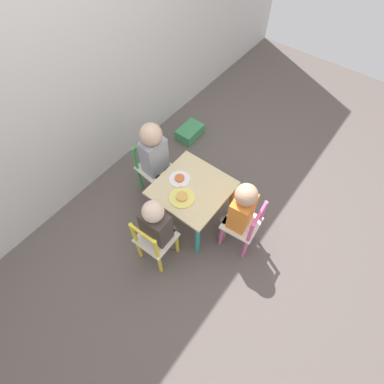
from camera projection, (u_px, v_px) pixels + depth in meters
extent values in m
plane|color=#5B514C|center=(192.00, 215.00, 2.67)|extent=(6.00, 6.00, 0.00)
cube|color=silver|center=(69.00, 32.00, 1.95)|extent=(6.00, 0.06, 2.60)
cube|color=beige|center=(192.00, 188.00, 2.33)|extent=(0.55, 0.55, 0.02)
cylinder|color=teal|center=(198.00, 240.00, 2.31)|extent=(0.04, 0.04, 0.41)
cylinder|color=orange|center=(232.00, 198.00, 2.53)|extent=(0.04, 0.04, 0.41)
cylinder|color=#8E51BC|center=(151.00, 207.00, 2.48)|extent=(0.04, 0.04, 0.41)
cylinder|color=#387AD1|center=(187.00, 171.00, 2.69)|extent=(0.04, 0.04, 0.41)
cube|color=silver|center=(156.00, 238.00, 2.23)|extent=(0.27, 0.27, 0.02)
cylinder|color=yellow|center=(177.00, 243.00, 2.36)|extent=(0.03, 0.03, 0.28)
cylinder|color=yellow|center=(157.00, 229.00, 2.43)|extent=(0.03, 0.03, 0.28)
cylinder|color=yellow|center=(160.00, 264.00, 2.27)|extent=(0.03, 0.03, 0.28)
cylinder|color=yellow|center=(139.00, 248.00, 2.34)|extent=(0.03, 0.03, 0.28)
cylinder|color=yellow|center=(156.00, 250.00, 2.04)|extent=(0.03, 0.03, 0.26)
cylinder|color=yellow|center=(133.00, 233.00, 2.12)|extent=(0.03, 0.03, 0.26)
cylinder|color=yellow|center=(142.00, 234.00, 1.99)|extent=(0.03, 0.21, 0.02)
cube|color=silver|center=(155.00, 168.00, 2.61)|extent=(0.28, 0.28, 0.02)
cylinder|color=green|center=(156.00, 191.00, 2.64)|extent=(0.03, 0.03, 0.28)
cylinder|color=green|center=(173.00, 177.00, 2.73)|extent=(0.03, 0.03, 0.28)
cylinder|color=green|center=(140.00, 178.00, 2.73)|extent=(0.03, 0.03, 0.28)
cylinder|color=green|center=(157.00, 165.00, 2.81)|extent=(0.03, 0.03, 0.28)
cylinder|color=green|center=(135.00, 159.00, 2.50)|extent=(0.03, 0.03, 0.26)
cylinder|color=green|center=(154.00, 145.00, 2.59)|extent=(0.03, 0.03, 0.26)
cylinder|color=green|center=(143.00, 143.00, 2.45)|extent=(0.21, 0.04, 0.02)
cube|color=silver|center=(241.00, 223.00, 2.30)|extent=(0.28, 0.28, 0.02)
cylinder|color=#E5599E|center=(233.00, 216.00, 2.50)|extent=(0.03, 0.03, 0.28)
cylinder|color=#E5599E|center=(221.00, 235.00, 2.40)|extent=(0.03, 0.03, 0.28)
cylinder|color=#E5599E|center=(256.00, 228.00, 2.44)|extent=(0.03, 0.03, 0.28)
cylinder|color=#E5599E|center=(245.00, 249.00, 2.34)|extent=(0.03, 0.03, 0.28)
cylinder|color=#E5599E|center=(263.00, 211.00, 2.22)|extent=(0.03, 0.03, 0.26)
cylinder|color=#E5599E|center=(250.00, 233.00, 2.12)|extent=(0.03, 0.03, 0.26)
cylinder|color=#E5599E|center=(260.00, 214.00, 2.07)|extent=(0.21, 0.04, 0.02)
cylinder|color=#7A6B5B|center=(173.00, 238.00, 2.38)|extent=(0.07, 0.07, 0.30)
cylinder|color=#7A6B5B|center=(163.00, 231.00, 2.41)|extent=(0.07, 0.07, 0.30)
cube|color=#423833|center=(156.00, 226.00, 2.11)|extent=(0.14, 0.20, 0.28)
sphere|color=beige|center=(153.00, 211.00, 1.95)|extent=(0.15, 0.15, 0.15)
cylinder|color=#7A6B5B|center=(161.00, 188.00, 2.65)|extent=(0.07, 0.07, 0.30)
cylinder|color=#7A6B5B|center=(169.00, 181.00, 2.70)|extent=(0.07, 0.07, 0.30)
cube|color=#999EA8|center=(154.00, 156.00, 2.45)|extent=(0.21, 0.16, 0.33)
sphere|color=#DBB293|center=(151.00, 134.00, 2.26)|extent=(0.18, 0.18, 0.18)
cylinder|color=#7A6B5B|center=(229.00, 220.00, 2.47)|extent=(0.07, 0.07, 0.30)
cylinder|color=#7A6B5B|center=(223.00, 229.00, 2.42)|extent=(0.07, 0.07, 0.30)
cube|color=orange|center=(242.00, 211.00, 2.17)|extent=(0.21, 0.16, 0.30)
sphere|color=tan|center=(246.00, 195.00, 1.99)|extent=(0.16, 0.16, 0.16)
cylinder|color=#EADB66|center=(182.00, 198.00, 2.26)|extent=(0.20, 0.20, 0.01)
cylinder|color=gold|center=(182.00, 196.00, 2.25)|extent=(0.09, 0.09, 0.02)
cylinder|color=white|center=(180.00, 179.00, 2.36)|extent=(0.17, 0.17, 0.01)
cylinder|color=#CC6633|center=(180.00, 178.00, 2.35)|extent=(0.08, 0.08, 0.02)
cube|color=#3D8E56|center=(190.00, 132.00, 3.17)|extent=(0.28, 0.19, 0.12)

